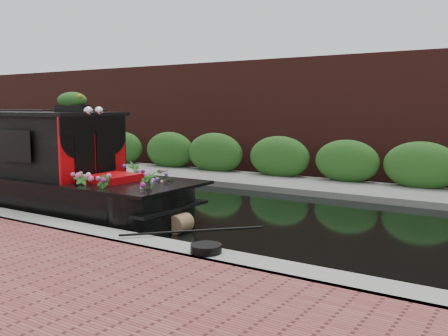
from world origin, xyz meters
The scene contains 7 objects.
ground centered at (0.00, 0.00, 0.00)m, with size 80.00×80.00×0.00m, color black.
near_bank_coping centered at (0.00, -3.30, 0.00)m, with size 40.00×0.60×0.50m, color gray.
far_bank_path centered at (0.00, 4.20, 0.00)m, with size 40.00×2.40×0.34m, color slate.
far_hedge centered at (0.00, 5.10, 0.00)m, with size 40.00×1.10×2.80m, color #28571D.
far_brick_wall centered at (0.00, 7.20, 0.00)m, with size 40.00×1.00×8.00m, color #4D1F1A.
rope_fender centered at (1.60, -1.82, 0.17)m, with size 0.35×0.35×0.38m, color olive.
coiled_mooring_rope centered at (3.23, -3.30, 0.31)m, with size 0.45×0.45×0.12m, color black.
Camera 1 is at (7.24, -8.94, 2.31)m, focal length 40.00 mm.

